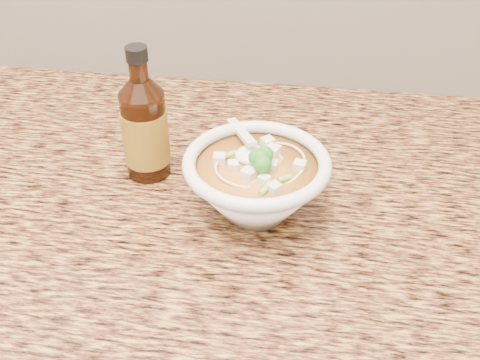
# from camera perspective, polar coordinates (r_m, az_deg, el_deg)

# --- Properties ---
(counter_slab) EXTENTS (4.00, 0.68, 0.04)m
(counter_slab) POSITION_cam_1_polar(r_m,az_deg,el_deg) (0.84, -13.61, -1.03)
(counter_slab) COLOR #A9863D
(counter_slab) RESTS_ON cabinet
(soup_bowl) EXTENTS (0.18, 0.19, 0.10)m
(soup_bowl) POSITION_cam_1_polar(r_m,az_deg,el_deg) (0.73, 1.55, -0.38)
(soup_bowl) COLOR silver
(soup_bowl) RESTS_ON counter_slab
(hot_sauce_bottle) EXTENTS (0.06, 0.06, 0.18)m
(hot_sauce_bottle) POSITION_cam_1_polar(r_m,az_deg,el_deg) (0.79, -9.01, 4.82)
(hot_sauce_bottle) COLOR #381707
(hot_sauce_bottle) RESTS_ON counter_slab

